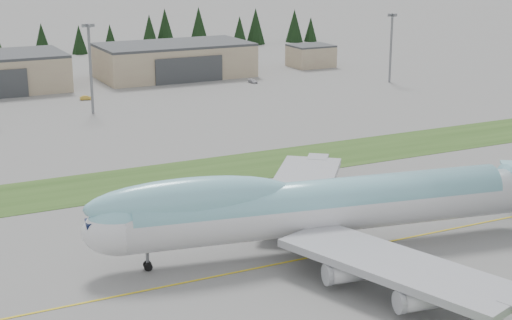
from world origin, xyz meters
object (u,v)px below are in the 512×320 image
boeing_747_freighter (324,205)px  service_vehicle_c (253,83)px  hangar_right (174,60)px  service_vehicle_b (86,100)px

boeing_747_freighter → service_vehicle_c: 135.98m
boeing_747_freighter → hangar_right: size_ratio=1.62×
service_vehicle_b → service_vehicle_c: size_ratio=0.89×
boeing_747_freighter → service_vehicle_c: bearing=77.8°
boeing_747_freighter → service_vehicle_b: 122.85m
hangar_right → service_vehicle_c: hangar_right is taller
hangar_right → service_vehicle_c: 28.65m
service_vehicle_b → service_vehicle_c: bearing=-74.8°
boeing_747_freighter → hangar_right: boeing_747_freighter is taller
boeing_747_freighter → hangar_right: (33.20, 148.06, -1.32)m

